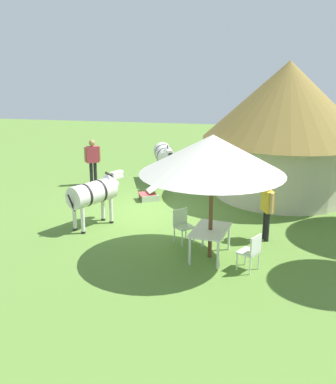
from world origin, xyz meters
name	(u,v)px	position (x,y,z in m)	size (l,w,h in m)	color
ground_plane	(151,211)	(0.00, 0.00, 0.00)	(36.00, 36.00, 0.00)	#587F33
thatched_hut	(286,124)	(-2.55, 4.22, 2.51)	(5.67, 5.67, 4.61)	beige
shade_umbrella	(212,154)	(3.18, 2.17, 2.62)	(3.48, 3.48, 3.09)	brown
patio_dining_table	(210,233)	(3.18, 2.17, 0.65)	(1.41, 1.02, 0.74)	silver
patio_chair_west_end	(182,223)	(2.32, 1.35, 0.52)	(0.61, 0.61, 0.90)	silver
patio_chair_east_end	(252,250)	(3.79, 3.18, 0.52)	(0.59, 0.59, 0.90)	white
guest_beside_umbrella	(267,205)	(1.84, 3.56, 0.99)	(0.55, 0.36, 1.65)	black
standing_watcher	(93,158)	(-2.61, -2.75, 1.04)	(0.41, 0.56, 1.73)	black
striped_lounge_chair	(150,193)	(-1.12, -0.23, 0.25)	(0.82, 0.96, 0.62)	#C24444
zebra_nearest_camera	(94,193)	(1.60, -1.33, 1.00)	(1.87, 1.32, 1.54)	silver
zebra_by_umbrella	(165,156)	(-3.41, -0.12, 1.04)	(2.28, 1.17, 1.57)	silver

